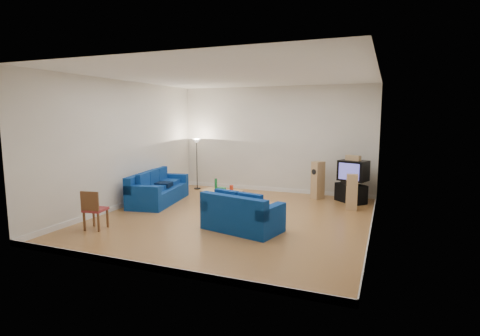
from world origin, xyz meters
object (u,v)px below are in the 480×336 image
at_px(sofa_three_seat, 157,191).
at_px(tv_stand, 351,193).
at_px(sofa_loveseat, 241,217).
at_px(coffee_table, 222,192).
at_px(television, 353,171).

bearing_deg(sofa_three_seat, tv_stand, 102.37).
distance_m(sofa_three_seat, sofa_loveseat, 3.38).
distance_m(sofa_three_seat, coffee_table, 1.78).
relative_size(sofa_loveseat, tv_stand, 2.10).
relative_size(coffee_table, tv_stand, 1.31).
bearing_deg(sofa_three_seat, coffee_table, 93.81).
height_order(coffee_table, television, television).
xyz_separation_m(coffee_table, tv_stand, (3.13, 1.55, -0.08)).
xyz_separation_m(coffee_table, television, (3.16, 1.57, 0.54)).
xyz_separation_m(sofa_loveseat, coffee_table, (-1.30, 1.91, 0.04)).
bearing_deg(coffee_table, sofa_loveseat, -55.75).
bearing_deg(sofa_three_seat, television, 102.51).
xyz_separation_m(sofa_loveseat, tv_stand, (1.83, 3.46, -0.04)).
relative_size(coffee_table, television, 1.26).
distance_m(sofa_loveseat, coffee_table, 2.31).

